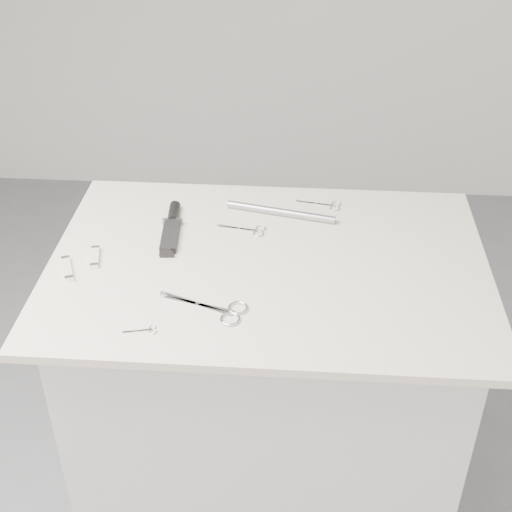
# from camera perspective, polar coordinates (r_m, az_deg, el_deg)

# --- Properties ---
(ground) EXTENTS (4.00, 4.00, 0.01)m
(ground) POSITION_cam_1_polar(r_m,az_deg,el_deg) (2.28, 0.75, -19.83)
(ground) COLOR slate
(ground) RESTS_ON ground
(plinth) EXTENTS (0.90, 0.60, 0.90)m
(plinth) POSITION_cam_1_polar(r_m,az_deg,el_deg) (1.93, 0.85, -11.95)
(plinth) COLOR silver
(plinth) RESTS_ON ground
(display_board) EXTENTS (1.00, 0.70, 0.02)m
(display_board) POSITION_cam_1_polar(r_m,az_deg,el_deg) (1.63, 0.98, -0.74)
(display_board) COLOR beige
(display_board) RESTS_ON plinth
(large_shears) EXTENTS (0.19, 0.11, 0.01)m
(large_shears) POSITION_cam_1_polar(r_m,az_deg,el_deg) (1.48, -2.83, -4.34)
(large_shears) COLOR silver
(large_shears) RESTS_ON display_board
(embroidery_scissors_a) EXTENTS (0.12, 0.05, 0.00)m
(embroidery_scissors_a) POSITION_cam_1_polar(r_m,az_deg,el_deg) (1.73, -0.46, 2.09)
(embroidery_scissors_a) COLOR silver
(embroidery_scissors_a) RESTS_ON display_board
(embroidery_scissors_b) EXTENTS (0.12, 0.05, 0.00)m
(embroidery_scissors_b) POSITION_cam_1_polar(r_m,az_deg,el_deg) (1.84, 5.69, 4.09)
(embroidery_scissors_b) COLOR silver
(embroidery_scissors_b) RESTS_ON display_board
(tiny_scissors) EXTENTS (0.07, 0.03, 0.00)m
(tiny_scissors) POSITION_cam_1_polar(r_m,az_deg,el_deg) (1.45, -8.90, -5.90)
(tiny_scissors) COLOR silver
(tiny_scissors) RESTS_ON display_board
(sheathed_knife) EXTENTS (0.05, 0.21, 0.03)m
(sheathed_knife) POSITION_cam_1_polar(r_m,az_deg,el_deg) (1.75, -6.75, 2.42)
(sheathed_knife) COLOR black
(sheathed_knife) RESTS_ON display_board
(pocket_knife_a) EXTENTS (0.05, 0.09, 0.01)m
(pocket_knife_a) POSITION_cam_1_polar(r_m,az_deg,el_deg) (1.65, -14.86, -0.98)
(pocket_knife_a) COLOR beige
(pocket_knife_a) RESTS_ON display_board
(pocket_knife_b) EXTENTS (0.03, 0.08, 0.01)m
(pocket_knife_b) POSITION_cam_1_polar(r_m,az_deg,el_deg) (1.67, -12.76, -0.10)
(pocket_knife_b) COLOR beige
(pocket_knife_b) RESTS_ON display_board
(metal_rail) EXTENTS (0.28, 0.08, 0.02)m
(metal_rail) POSITION_cam_1_polar(r_m,az_deg,el_deg) (1.79, 1.99, 3.54)
(metal_rail) COLOR #93969B
(metal_rail) RESTS_ON display_board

